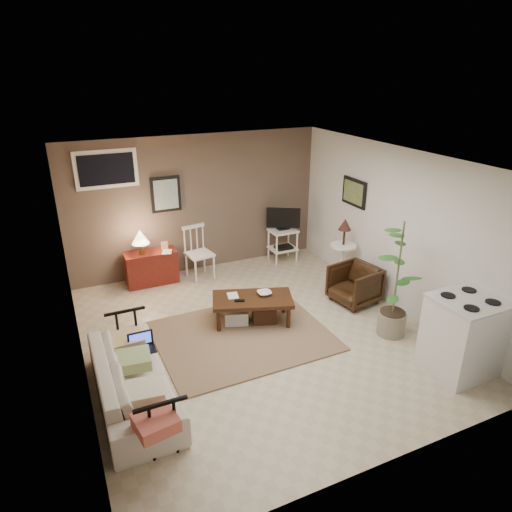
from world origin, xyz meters
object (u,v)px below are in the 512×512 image
potted_plant (397,276)px  coffee_table (252,308)px  sofa (132,372)px  armchair (355,283)px  side_table (344,244)px  red_console (150,265)px  stove (463,335)px  tv_stand (283,233)px  spindle_chair (199,254)px

potted_plant → coffee_table: bearing=146.6°
sofa → armchair: bearing=-76.3°
potted_plant → side_table: bearing=79.6°
coffee_table → red_console: size_ratio=1.28×
stove → coffee_table: bearing=131.7°
tv_stand → armchair: (0.25, -1.92, -0.22)m
red_console → spindle_chair: bearing=-7.4°
tv_stand → spindle_chair: bearing=-178.9°
side_table → stove: side_table is taller
side_table → stove: (-0.10, -2.62, -0.22)m
coffee_table → stove: bearing=-48.3°
red_console → side_table: 3.25m
tv_stand → coffee_table: bearing=-128.6°
red_console → stove: red_console is taller
sofa → coffee_table: bearing=-62.6°
stove → potted_plant: bearing=101.7°
sofa → tv_stand: tv_stand is taller
red_console → tv_stand: (2.48, -0.08, 0.21)m
red_console → tv_stand: bearing=-1.8°
coffee_table → tv_stand: 2.35m
side_table → potted_plant: bearing=-100.4°
coffee_table → sofa: sofa is taller
red_console → potted_plant: (2.65, -2.97, 0.55)m
coffee_table → stove: size_ratio=1.28×
red_console → spindle_chair: size_ratio=1.08×
sofa → stove: bearing=-106.4°
coffee_table → side_table: (1.92, 0.57, 0.47)m
spindle_chair → armchair: (1.90, -1.88, -0.10)m
sofa → side_table: size_ratio=1.65×
armchair → potted_plant: (-0.08, -0.98, 0.56)m
coffee_table → armchair: armchair is taller
potted_plant → stove: potted_plant is taller
side_table → armchair: bearing=-108.3°
red_console → stove: size_ratio=1.00×
tv_stand → potted_plant: potted_plant is taller
sofa → tv_stand: 4.34m
armchair → sofa: bearing=-85.9°
sofa → side_table: (3.78, 1.54, 0.34)m
side_table → coffee_table: bearing=-163.4°
spindle_chair → stove: (2.02, -3.84, 0.06)m
coffee_table → stove: stove is taller
sofa → red_console: (0.84, 2.86, -0.03)m
coffee_table → armchair: bearing=-3.1°
side_table → spindle_chair: bearing=150.1°
red_console → armchair: size_ratio=1.49×
spindle_chair → side_table: size_ratio=0.80×
sofa → armchair: 3.67m
red_console → potted_plant: potted_plant is taller
side_table → stove: 2.63m
spindle_chair → potted_plant: size_ratio=0.55×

